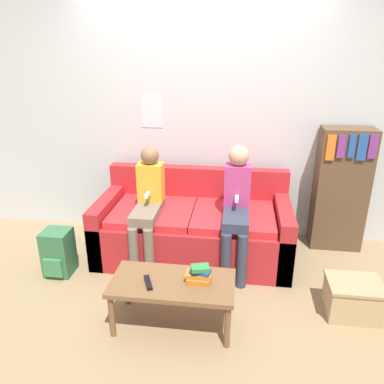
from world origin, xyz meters
TOP-DOWN VIEW (x-y plane):
  - ground_plane at (0.00, 0.00)m, footprint 10.00×10.00m
  - wall_back at (-0.00, 1.12)m, footprint 8.00×0.06m
  - couch at (0.00, 0.57)m, footprint 1.87×0.91m
  - coffee_table at (-0.02, -0.50)m, footprint 0.91×0.45m
  - person_left at (-0.41, 0.36)m, footprint 0.24×0.61m
  - person_right at (0.42, 0.37)m, footprint 0.24×0.61m
  - tv_remote at (-0.19, -0.55)m, footprint 0.10×0.17m
  - book_stack at (0.17, -0.47)m, footprint 0.19×0.14m
  - bookshelf at (1.46, 0.93)m, footprint 0.51×0.29m
  - storage_box at (1.36, -0.20)m, footprint 0.42×0.34m
  - backpack at (-1.20, 0.04)m, footprint 0.25×0.27m

SIDE VIEW (x-z plane):
  - ground_plane at x=0.00m, z-range 0.00..0.00m
  - storage_box at x=1.36m, z-range 0.00..0.29m
  - backpack at x=-1.20m, z-range 0.00..0.43m
  - couch at x=0.00m, z-range -0.12..0.69m
  - coffee_table at x=-0.02m, z-range 0.14..0.53m
  - tv_remote at x=-0.19m, z-range 0.38..0.40m
  - book_stack at x=0.17m, z-range 0.37..0.50m
  - person_left at x=-0.41m, z-range 0.07..1.20m
  - bookshelf at x=1.46m, z-range 0.00..1.27m
  - person_right at x=0.42m, z-range 0.08..1.25m
  - wall_back at x=0.00m, z-range 0.00..2.60m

